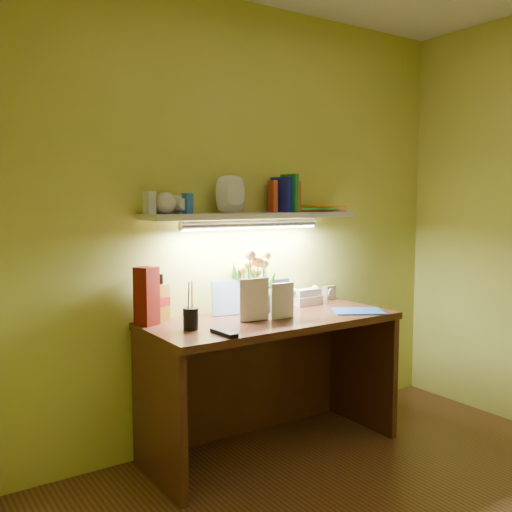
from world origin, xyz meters
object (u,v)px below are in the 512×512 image
(desk, at_px, (272,384))
(desk_clock, at_px, (329,293))
(whisky_bottle, at_px, (161,297))
(telephone, at_px, (304,296))
(flower_bouquet, at_px, (253,281))

(desk, distance_m, desk_clock, 0.79)
(desk, relative_size, whisky_bottle, 5.63)
(desk, bearing_deg, telephone, 27.34)
(flower_bouquet, bearing_deg, whisky_bottle, 171.78)
(desk, height_order, whisky_bottle, whisky_bottle)
(telephone, bearing_deg, desk, -154.14)
(flower_bouquet, relative_size, desk_clock, 3.99)
(telephone, bearing_deg, desk_clock, 9.79)
(telephone, xyz_separation_m, whisky_bottle, (-0.92, 0.06, 0.07))
(desk, relative_size, desk_clock, 15.89)
(desk, xyz_separation_m, desk_clock, (0.63, 0.25, 0.42))
(desk, xyz_separation_m, flower_bouquet, (-0.00, 0.18, 0.55))
(whisky_bottle, bearing_deg, desk_clock, -0.53)
(desk, distance_m, telephone, 0.61)
(desk, height_order, flower_bouquet, flower_bouquet)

